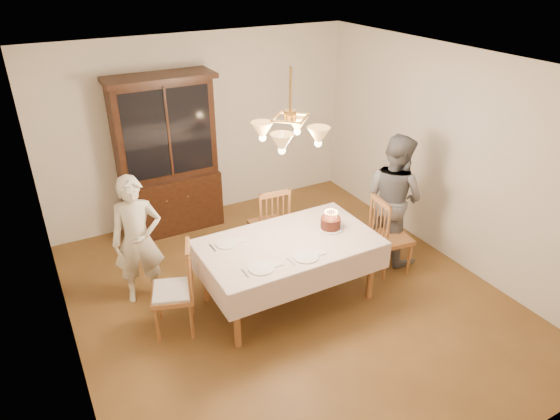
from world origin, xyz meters
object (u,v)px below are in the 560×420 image
china_hutch (168,159)px  elderly_woman (138,241)px  birthday_cake (331,223)px  chair_far_side (269,226)px  dining_table (289,248)px

china_hutch → elderly_woman: bearing=-119.6°
elderly_woman → birthday_cake: bearing=-9.2°
china_hutch → chair_far_side: (0.83, -1.36, -0.60)m
dining_table → birthday_cake: bearing=2.6°
dining_table → chair_far_side: bearing=75.7°
chair_far_side → birthday_cake: 1.00m
dining_table → china_hutch: 2.36m
china_hutch → elderly_woman: (-0.81, -1.43, -0.29)m
china_hutch → chair_far_side: size_ratio=2.16×
dining_table → elderly_woman: elderly_woman is taller
china_hutch → dining_table: bearing=-75.0°
chair_far_side → birthday_cake: size_ratio=3.33×
chair_far_side → dining_table: bearing=-104.3°
chair_far_side → birthday_cake: (0.32, -0.87, 0.38)m
china_hutch → birthday_cake: 2.52m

